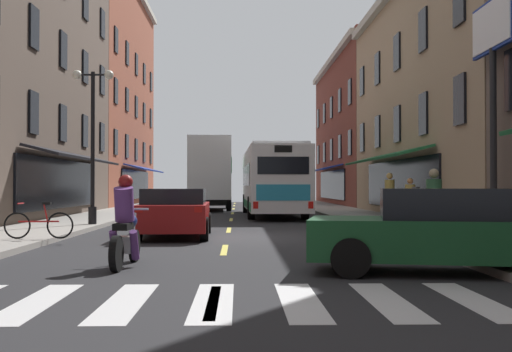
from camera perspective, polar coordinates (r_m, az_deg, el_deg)
name	(u,v)px	position (r m, az deg, el deg)	size (l,w,h in m)	color
ground_plane	(227,239)	(18.13, -2.59, -5.66)	(34.80, 80.00, 0.10)	#28282B
lane_centre_dashes	(227,238)	(17.88, -2.60, -5.55)	(0.14, 73.90, 0.01)	#DBCC4C
crosswalk_near	(213,301)	(8.20, -3.85, -11.09)	(7.10, 2.80, 0.01)	silver
sidewalk_left	(16,235)	(19.16, -20.59, -4.98)	(3.00, 80.00, 0.14)	gray
sidewalk_right	(434,235)	(18.96, 15.62, -5.05)	(3.00, 80.00, 0.14)	gray
billboard_sign	(493,58)	(18.27, 20.38, 9.84)	(0.40, 2.63, 6.27)	black
transit_bus	(272,180)	(31.04, 1.48, -0.40)	(2.82, 11.54, 3.29)	white
box_truck	(210,174)	(38.37, -4.11, 0.17)	(2.67, 7.96, 4.24)	black
sedan_near	(447,230)	(11.12, 16.65, -4.67)	(4.69, 2.63, 1.41)	#144723
sedan_mid	(217,196)	(49.84, -3.48, -1.80)	(2.00, 4.50, 1.28)	black
sedan_far	(175,212)	(18.29, -7.24, -3.22)	(2.04, 4.27, 1.38)	maroon
motorcycle_rider	(125,227)	(11.73, -11.57, -4.52)	(0.62, 2.07, 1.66)	black
bicycle_near	(39,224)	(16.83, -18.81, -4.09)	(1.71, 0.48, 0.91)	black
pedestrian_near	(411,199)	(23.70, 13.64, -2.01)	(0.49, 0.50, 1.60)	#33663F
pedestrian_mid	(434,204)	(15.53, 15.61, -2.44)	(0.36, 0.36, 1.72)	#B29947
pedestrian_far	(390,196)	(24.56, 11.85, -1.75)	(0.36, 0.36, 1.81)	#B29947
street_lamp_twin	(93,139)	(22.80, -14.37, 3.25)	(1.42, 0.32, 5.33)	black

